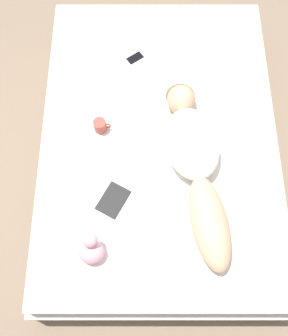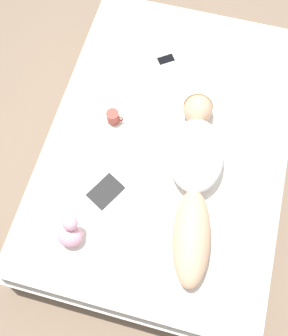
{
  "view_description": "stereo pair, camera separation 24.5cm",
  "coord_description": "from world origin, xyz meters",
  "px_view_note": "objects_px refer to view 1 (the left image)",
  "views": [
    {
      "loc": [
        -0.1,
        -1.19,
        2.78
      ],
      "look_at": [
        -0.1,
        -0.26,
        0.51
      ],
      "focal_mm": 42.0,
      "sensor_mm": 36.0,
      "label": 1
    },
    {
      "loc": [
        0.14,
        -1.16,
        2.78
      ],
      "look_at": [
        -0.1,
        -0.26,
        0.51
      ],
      "focal_mm": 42.0,
      "sensor_mm": 36.0,
      "label": 2
    }
  ],
  "objects_px": {
    "person": "(195,160)",
    "coffee_mug": "(99,126)",
    "open_magazine": "(98,192)",
    "cell_phone": "(134,58)"
  },
  "relations": [
    {
      "from": "person",
      "to": "cell_phone",
      "type": "height_order",
      "value": "person"
    },
    {
      "from": "coffee_mug",
      "to": "open_magazine",
      "type": "bearing_deg",
      "value": -89.88
    },
    {
      "from": "open_magazine",
      "to": "cell_phone",
      "type": "relative_size",
      "value": 3.35
    },
    {
      "from": "person",
      "to": "coffee_mug",
      "type": "relative_size",
      "value": 11.07
    },
    {
      "from": "person",
      "to": "coffee_mug",
      "type": "xyz_separation_m",
      "value": [
        -0.6,
        0.27,
        -0.05
      ]
    },
    {
      "from": "open_magazine",
      "to": "cell_phone",
      "type": "xyz_separation_m",
      "value": [
        0.22,
        1.02,
        0.0
      ]
    },
    {
      "from": "cell_phone",
      "to": "open_magazine",
      "type": "bearing_deg",
      "value": -47.76
    },
    {
      "from": "cell_phone",
      "to": "coffee_mug",
      "type": "bearing_deg",
      "value": -56.69
    },
    {
      "from": "person",
      "to": "coffee_mug",
      "type": "distance_m",
      "value": 0.66
    },
    {
      "from": "person",
      "to": "cell_phone",
      "type": "relative_size",
      "value": 7.81
    }
  ]
}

